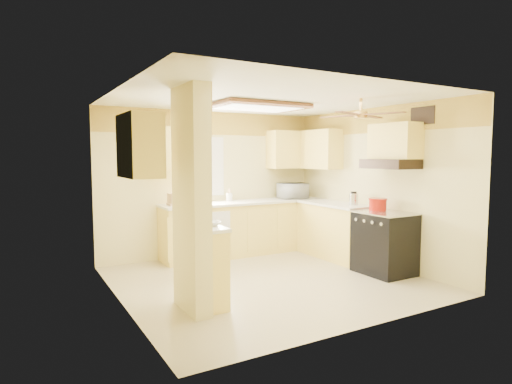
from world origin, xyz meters
TOP-DOWN VIEW (x-y plane):
  - floor at (0.00, 0.00)m, footprint 4.00×4.00m
  - ceiling at (0.00, 0.00)m, footprint 4.00×4.00m
  - wall_back at (0.00, 1.90)m, footprint 4.00×0.00m
  - wall_front at (0.00, -1.90)m, footprint 4.00×0.00m
  - wall_left at (-2.00, 0.00)m, footprint 0.00×3.80m
  - wall_right at (2.00, 0.00)m, footprint 0.00×3.80m
  - wallpaper_border at (0.00, 1.88)m, footprint 4.00×0.02m
  - partition_column at (-1.35, -0.55)m, footprint 0.20×0.70m
  - partition_ledge at (-1.13, -0.55)m, footprint 0.25×0.55m
  - ledge_top at (-1.13, -0.55)m, footprint 0.28×0.58m
  - lower_cabinets_back at (0.50, 1.60)m, footprint 3.00×0.60m
  - lower_cabinets_right at (1.70, 0.60)m, footprint 0.60×1.40m
  - countertop_back at (0.50, 1.59)m, footprint 3.04×0.64m
  - countertop_right at (1.69, 0.60)m, footprint 0.64×1.44m
  - dishwasher_panel at (-0.25, 1.29)m, footprint 0.58×0.02m
  - window at (-0.25, 1.89)m, footprint 0.92×0.02m
  - upper_cab_back_left at (-0.85, 1.72)m, footprint 0.60×0.35m
  - upper_cab_back_right at (1.55, 1.72)m, footprint 0.90×0.35m
  - upper_cab_right at (1.82, 1.25)m, footprint 0.35×1.00m
  - upper_cab_left_wall at (-1.82, -0.25)m, footprint 0.35×0.75m
  - upper_cab_over_stove at (1.82, -0.55)m, footprint 0.35×0.76m
  - stove at (1.67, -0.55)m, footprint 0.68×0.77m
  - range_hood at (1.74, -0.55)m, footprint 0.50×0.76m
  - poster_menu at (-1.24, -0.55)m, footprint 0.02×0.42m
  - poster_nashville at (-1.24, -0.55)m, footprint 0.02×0.42m
  - ceiling_light_panel at (0.10, 0.50)m, footprint 1.35×0.95m
  - ceiling_fan at (1.00, -0.70)m, footprint 1.15×1.15m
  - vent_grate at (1.98, -0.90)m, footprint 0.02×0.40m
  - microwave at (1.49, 1.57)m, footprint 0.56×0.42m
  - bowl at (-1.10, -0.54)m, footprint 0.23×0.23m
  - dutch_oven at (1.72, -0.35)m, footprint 0.28×0.28m
  - kettle at (1.74, 0.20)m, footprint 0.14×0.14m
  - dish_rack at (-0.73, 1.61)m, footprint 0.35×0.27m
  - utensil_crock at (0.25, 1.74)m, footprint 0.11×0.11m

SIDE VIEW (x-z plane):
  - floor at x=0.00m, z-range 0.00..0.00m
  - dishwasher_panel at x=-0.25m, z-range 0.03..0.83m
  - partition_ledge at x=-1.13m, z-range 0.00..0.90m
  - lower_cabinets_back at x=0.50m, z-range 0.00..0.90m
  - lower_cabinets_right at x=1.70m, z-range 0.00..0.90m
  - stove at x=1.67m, z-range 0.00..0.92m
  - ledge_top at x=-1.13m, z-range 0.90..0.94m
  - countertop_back at x=0.50m, z-range 0.90..0.94m
  - countertop_right at x=1.69m, z-range 0.90..0.94m
  - bowl at x=-1.10m, z-range 0.94..0.99m
  - dutch_oven at x=1.72m, z-range 0.92..1.10m
  - dish_rack at x=-0.73m, z-range 0.91..1.11m
  - utensil_crock at x=0.25m, z-range 0.90..1.12m
  - kettle at x=1.74m, z-range 0.93..1.15m
  - microwave at x=1.49m, z-range 0.94..1.23m
  - poster_nashville at x=-1.24m, z-range 0.92..1.48m
  - wall_back at x=0.00m, z-range -0.75..3.25m
  - wall_front at x=0.00m, z-range -0.75..3.25m
  - wall_left at x=-2.00m, z-range -0.65..3.15m
  - wall_right at x=2.00m, z-range -0.65..3.15m
  - partition_column at x=-1.35m, z-range 0.00..2.50m
  - window at x=-0.25m, z-range 1.04..2.06m
  - range_hood at x=1.74m, z-range 1.55..1.69m
  - upper_cab_back_left at x=-0.85m, z-range 1.50..2.20m
  - upper_cab_back_right at x=1.55m, z-range 1.50..2.20m
  - upper_cab_right at x=1.82m, z-range 1.50..2.20m
  - upper_cab_left_wall at x=-1.82m, z-range 1.50..2.20m
  - poster_menu at x=-1.24m, z-range 1.57..2.14m
  - upper_cab_over_stove at x=1.82m, z-range 1.69..2.21m
  - ceiling_fan at x=1.00m, z-range 2.16..2.42m
  - wallpaper_border at x=0.00m, z-range 2.10..2.50m
  - vent_grate at x=1.98m, z-range 2.17..2.42m
  - ceiling_light_panel at x=0.10m, z-range 2.42..2.49m
  - ceiling at x=0.00m, z-range 2.50..2.50m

